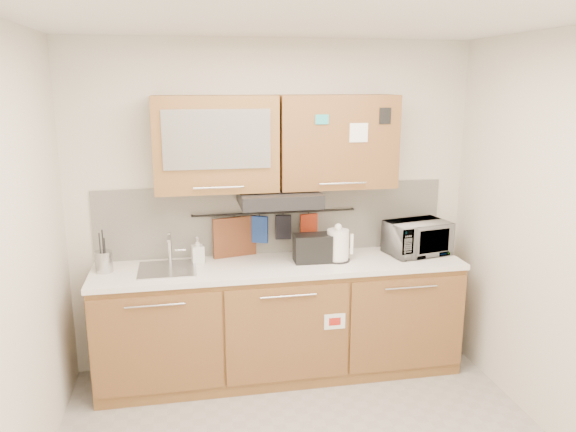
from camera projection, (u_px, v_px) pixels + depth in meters
name	position (u px, v px, depth m)	size (l,w,h in m)	color
ceiling	(321.00, 14.00, 2.77)	(3.20, 3.20, 0.00)	white
wall_back	(274.00, 206.00, 4.50)	(3.20, 3.20, 0.00)	silver
wall_left	(4.00, 284.00, 2.78)	(3.00, 3.00, 0.00)	silver
base_cabinet	(281.00, 325.00, 4.42)	(2.80, 0.64, 0.88)	olive
countertop	(281.00, 266.00, 4.30)	(2.82, 0.62, 0.04)	white
backsplash	(274.00, 219.00, 4.51)	(2.80, 0.02, 0.56)	silver
upper_cabinets	(276.00, 143.00, 4.21)	(1.82, 0.37, 0.70)	olive
range_hood	(279.00, 198.00, 4.24)	(0.60, 0.46, 0.10)	black
sink	(168.00, 269.00, 4.16)	(0.42, 0.40, 0.26)	silver
utensil_rail	(275.00, 213.00, 4.46)	(0.02, 0.02, 1.30)	black
utensil_crock	(104.00, 261.00, 4.09)	(0.16, 0.16, 0.31)	#AEAEB3
kettle	(338.00, 246.00, 4.34)	(0.22, 0.20, 0.30)	white
toaster	(312.00, 248.00, 4.32)	(0.29, 0.18, 0.22)	black
microwave	(417.00, 238.00, 4.51)	(0.48, 0.33, 0.27)	#999999
soap_bottle	(198.00, 250.00, 4.29)	(0.09, 0.09, 0.20)	#999999
cutting_board	(235.00, 244.00, 4.45)	(0.35, 0.03, 0.43)	brown
oven_mitt	(260.00, 229.00, 4.46)	(0.13, 0.03, 0.22)	navy
dark_pouch	(283.00, 227.00, 4.49)	(0.12, 0.04, 0.20)	black
pot_holder	(309.00, 225.00, 4.52)	(0.14, 0.02, 0.17)	#A82F16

